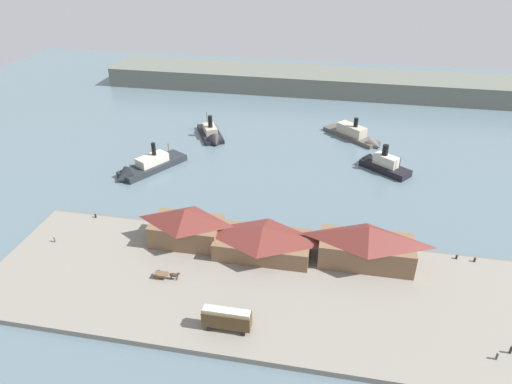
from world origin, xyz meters
TOP-DOWN VIEW (x-y plane):
  - ground_plane at (0.00, 0.00)m, footprint 320.00×320.00m
  - quay_promenade at (0.00, -22.00)m, footprint 110.00×36.00m
  - seawall_edge at (0.00, -3.60)m, footprint 110.00×0.80m
  - ferry_shed_west_terminal at (-18.22, -9.99)m, footprint 15.78×9.50m
  - ferry_shed_east_terminal at (-0.61, -11.03)m, footprint 20.87×10.72m
  - ferry_shed_central_terminal at (21.26, -9.98)m, footprint 19.91×9.31m
  - street_tram at (-2.89, -34.11)m, footprint 8.70×2.53m
  - horse_cart at (-18.43, -23.17)m, footprint 5.60×1.69m
  - pedestrian_walking_east at (-47.57, -16.06)m, footprint 0.37×0.37m
  - pedestrian_standing_center at (42.56, -32.16)m, footprint 0.38×0.38m
  - pedestrian_walking_west at (45.15, -30.35)m, footprint 0.43×0.43m
  - mooring_post_east at (44.35, -5.49)m, footprint 0.44×0.44m
  - mooring_post_west at (-43.41, -4.90)m, footprint 0.44×0.44m
  - mooring_post_center_west at (40.71, -5.21)m, footprint 0.44×0.44m
  - ferry_mid_harbor at (26.29, 37.53)m, footprint 16.20×13.83m
  - ferry_outer_harbor at (-29.27, 49.90)m, footprint 13.57×18.78m
  - ferry_approaching_west at (-41.95, 22.36)m, footprint 17.21×23.00m
  - ferry_moored_west at (19.21, 58.24)m, footprint 20.85×18.97m
  - far_headland at (0.00, 110.00)m, footprint 180.00×24.00m

SIDE VIEW (x-z plane):
  - ground_plane at x=0.00m, z-range 0.00..0.00m
  - seawall_edge at x=0.00m, z-range 0.00..1.00m
  - quay_promenade at x=0.00m, z-range 0.00..1.20m
  - ferry_outer_harbor at x=-29.27m, z-range -3.70..6.07m
  - ferry_approaching_west at x=-41.95m, z-range -3.67..6.45m
  - ferry_moored_west at x=19.21m, z-range -3.13..6.18m
  - mooring_post_east at x=44.35m, z-range 1.20..2.10m
  - mooring_post_west at x=-43.41m, z-range 1.20..2.10m
  - mooring_post_center_west at x=40.71m, z-range 1.20..2.10m
  - ferry_mid_harbor at x=26.29m, z-range -3.05..6.51m
  - pedestrian_walking_east at x=-47.57m, z-range 1.13..2.64m
  - pedestrian_standing_center at x=42.56m, z-range 1.13..2.67m
  - pedestrian_walking_west at x=45.15m, z-range 1.12..2.85m
  - horse_cart at x=-18.43m, z-range 1.19..3.06m
  - street_tram at x=-2.89m, z-range 1.56..6.01m
  - far_headland at x=0.00m, z-range 0.00..8.00m
  - ferry_shed_east_terminal at x=-0.61m, z-range 1.26..8.08m
  - ferry_shed_west_terminal at x=-18.22m, z-range 1.27..9.71m
  - ferry_shed_central_terminal at x=21.26m, z-range 1.27..10.22m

